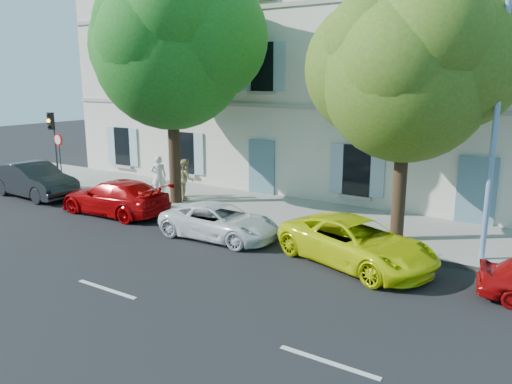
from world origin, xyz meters
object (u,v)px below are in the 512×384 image
Objects in this scene: traffic_light at (53,133)px; car_yellow_supercar at (356,242)px; car_white_coupe at (220,221)px; road_sign at (59,149)px; car_red_coupe at (115,197)px; pedestrian_b at (185,179)px; pedestrian_a at (159,176)px; street_lamp at (498,97)px; tree_right at (407,78)px; tree_left at (171,53)px; car_dark_sedan at (34,180)px.

car_yellow_supercar is at bearing -6.92° from traffic_light.
car_white_coupe is 10.80m from road_sign.
car_red_coupe is at bearing -16.97° from traffic_light.
car_white_coupe is 1.60× the size of road_sign.
pedestrian_a is at bearing 57.78° from pedestrian_b.
car_yellow_supercar reaches higher than car_white_coupe.
tree_right is at bearing 166.23° from street_lamp.
street_lamp reaches higher than car_white_coupe.
road_sign is (0.88, -0.35, -0.66)m from traffic_light.
tree_left is 5.18m from pedestrian_a.
car_dark_sedan is at bearing -92.66° from car_red_coupe.
car_dark_sedan is at bearing -171.32° from tree_right.
tree_right is at bearing 134.84° from pedestrian_a.
pedestrian_a is (6.09, 0.68, -1.59)m from traffic_light.
tree_right reaches higher than traffic_light.
traffic_light is at bearing -178.34° from tree_right.
pedestrian_a is at bearing 11.25° from road_sign.
pedestrian_b is at bearing 159.77° from car_red_coupe.
car_white_coupe is 2.38× the size of pedestrian_b.
car_yellow_supercar is at bearing -98.94° from tree_right.
traffic_light is (-16.09, 1.95, 1.98)m from car_yellow_supercar.
tree_left is 1.16× the size of street_lamp.
street_lamp reaches higher than car_red_coupe.
car_yellow_supercar is 15.34m from road_sign.
car_red_coupe is 0.99× the size of car_yellow_supercar.
car_white_coupe is 5.28m from pedestrian_b.
car_white_coupe is 7.26m from tree_right.
street_lamp is 4.69× the size of pedestrian_b.
car_yellow_supercar is (15.01, -0.08, -0.11)m from car_dark_sedan.
traffic_light is at bearing 77.28° from car_white_coupe.
car_yellow_supercar is 9.34m from pedestrian_b.
street_lamp reaches higher than car_yellow_supercar.
pedestrian_a is (-5.35, 2.79, 0.48)m from car_white_coupe.
tree_left is (1.03, 2.30, 5.39)m from car_red_coupe.
car_red_coupe is 2.63m from pedestrian_a.
traffic_light is 1.16m from road_sign.
pedestrian_a reaches higher than car_dark_sedan.
street_lamp is 12.40m from pedestrian_b.
car_white_coupe is 6.05m from pedestrian_a.
car_yellow_supercar is at bearing -159.41° from pedestrian_b.
road_sign reaches higher than pedestrian_b.
pedestrian_a is (-9.99, 2.64, 0.39)m from car_yellow_supercar.
road_sign is (-5.39, 1.57, 1.29)m from car_red_coupe.
street_lamp is at bearing -77.90° from car_white_coupe.
tree_right is (9.16, 0.09, -0.94)m from tree_left.
tree_left is at bearing -179.41° from tree_right.
car_yellow_supercar is 5.27m from street_lamp.
pedestrian_a reaches higher than car_yellow_supercar.
pedestrian_a is 1.05× the size of pedestrian_b.
car_dark_sedan is 1.00× the size of car_red_coupe.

